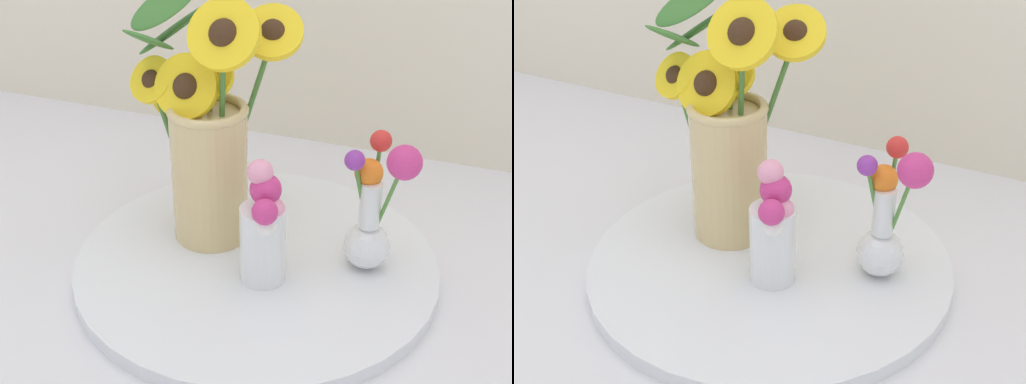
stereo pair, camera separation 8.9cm
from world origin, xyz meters
The scene contains 5 objects.
ground_plane centered at (0.00, 0.00, 0.00)m, with size 6.00×6.00×0.00m, color silver.
serving_tray centered at (0.01, 0.05, 0.01)m, with size 0.47×0.47×0.02m.
mason_jar_sunflowers centered at (-0.07, 0.09, 0.16)m, with size 0.23×0.17×0.34m.
vase_small_center centered at (0.04, 0.01, 0.09)m, with size 0.06×0.07×0.16m.
vase_bulb_right centered at (0.16, 0.08, 0.10)m, with size 0.09×0.09×0.19m.
Camera 2 is at (0.37, -0.63, 0.56)m, focal length 50.00 mm.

